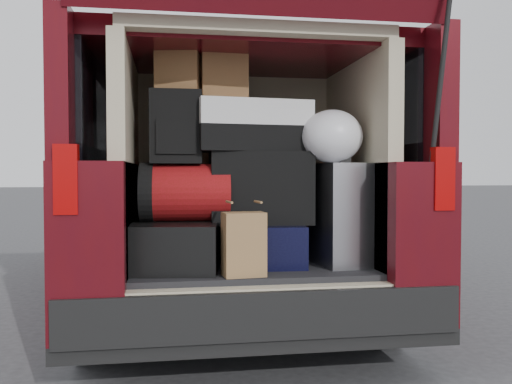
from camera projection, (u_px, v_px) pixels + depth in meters
ground at (254, 375)px, 2.80m from camera, size 80.00×80.00×0.00m
minivan at (220, 189)px, 4.60m from camera, size 1.90×5.35×2.77m
load_floor at (246, 309)px, 3.07m from camera, size 1.24×1.05×0.55m
black_hardshell at (177, 244)px, 2.85m from camera, size 0.52×0.66×0.24m
navy_hardshell at (262, 243)px, 2.97m from camera, size 0.44×0.53×0.22m
silver_roller at (340, 214)px, 2.93m from camera, size 0.26×0.39×0.55m
kraft_bag at (244, 244)px, 2.61m from camera, size 0.21×0.15×0.31m
red_duffel at (185, 192)px, 2.87m from camera, size 0.48×0.32×0.30m
black_soft_case at (260, 188)px, 2.96m from camera, size 0.55×0.34×0.39m
backpack at (175, 127)px, 2.83m from camera, size 0.27×0.16×0.38m
twotone_duffel at (252, 127)px, 2.94m from camera, size 0.64×0.38×0.27m
grocery_sack_lower at (179, 73)px, 2.88m from camera, size 0.26×0.22×0.20m
grocery_sack_upper at (223, 79)px, 2.95m from camera, size 0.26×0.21×0.25m
plastic_bag_right at (332, 136)px, 2.88m from camera, size 0.35×0.33×0.28m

